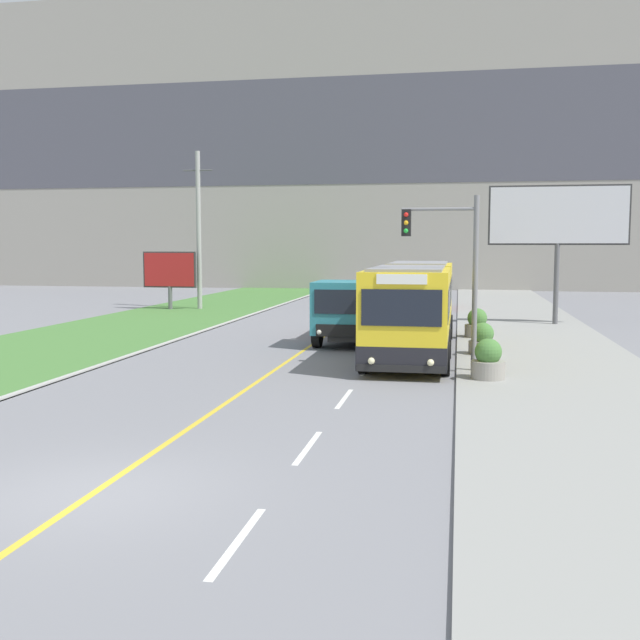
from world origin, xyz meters
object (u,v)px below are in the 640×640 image
utility_pole_far (199,230)px  billboard_small (170,271)px  car_distant (433,297)px  planter_round_near (488,361)px  planter_round_third (477,324)px  billboard_large (558,219)px  traffic_light_mast (452,260)px  planter_round_second (483,340)px  city_bus (414,307)px  dump_truck (351,312)px

utility_pole_far → billboard_small: 3.00m
car_distant → planter_round_near: size_ratio=3.77×
car_distant → planter_round_third: (2.28, -15.02, -0.09)m
billboard_small → planter_round_near: billboard_small is taller
car_distant → billboard_large: bearing=-56.2°
traffic_light_mast → planter_round_second: 4.58m
traffic_light_mast → planter_round_third: traffic_light_mast is taller
utility_pole_far → traffic_light_mast: bearing=-53.1°
car_distant → traffic_light_mast: 23.52m
city_bus → planter_round_third: 4.85m
billboard_small → planter_round_near: bearing=-49.5°
dump_truck → planter_round_third: 5.48m
utility_pole_far → traffic_light_mast: utility_pole_far is taller
billboard_large → billboard_small: bearing=166.7°
billboard_large → planter_round_second: bearing=-109.0°
city_bus → billboard_small: 21.54m
car_distant → traffic_light_mast: size_ratio=0.81×
planter_round_near → planter_round_second: planter_round_near is taller
city_bus → utility_pole_far: bearing=130.8°
city_bus → planter_round_near: city_bus is taller
planter_round_near → planter_round_second: bearing=90.0°
dump_truck → car_distant: (2.59, 17.44, -0.57)m
car_distant → planter_round_near: car_distant is taller
billboard_large → planter_round_third: size_ratio=5.62×
city_bus → billboard_small: (-15.31, 15.14, 0.70)m
billboard_small → traffic_light_mast: bearing=-49.2°
planter_round_near → planter_round_third: (-0.07, 9.72, 0.02)m
billboard_large → billboard_small: size_ratio=1.93×
dump_truck → planter_round_third: dump_truck is taller
utility_pole_far → planter_round_near: size_ratio=8.19×
planter_round_third → car_distant: bearing=98.6°
traffic_light_mast → planter_round_second: bearing=72.9°
city_bus → planter_round_near: (2.41, -5.59, -1.02)m
traffic_light_mast → car_distant: bearing=93.2°
city_bus → billboard_small: bearing=135.3°
planter_round_second → billboard_small: bearing=138.1°
dump_truck → planter_round_near: (4.94, -7.29, -0.68)m
planter_round_third → planter_round_second: bearing=-89.2°
planter_round_third → utility_pole_far: bearing=143.8°
dump_truck → billboard_small: billboard_small is taller
city_bus → dump_truck: size_ratio=1.76×
billboard_small → planter_round_second: 23.85m
traffic_light_mast → planter_round_near: traffic_light_mast is taller
car_distant → planter_round_third: 15.19m
traffic_light_mast → billboard_large: 15.12m
planter_round_second → car_distant: bearing=96.7°
city_bus → dump_truck: bearing=146.0°
billboard_small → dump_truck: bearing=-46.4°
dump_truck → traffic_light_mast: size_ratio=1.33×
dump_truck → traffic_light_mast: bearing=-56.6°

